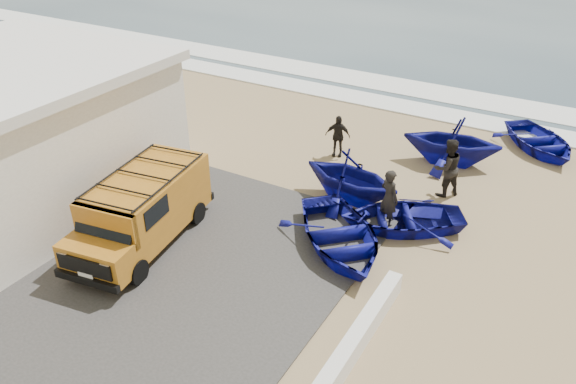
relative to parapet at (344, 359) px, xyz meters
The scene contains 14 objects.
ground 5.84m from the parapet, 149.04° to the left, with size 160.00×160.00×0.00m, color #9F865C.
slab 7.08m from the parapet, behind, with size 12.00×10.00×0.05m, color #423F3D.
surf_line 15.81m from the parapet, 108.43° to the left, with size 180.00×1.60×0.06m, color white.
surf_wash 18.20m from the parapet, 105.95° to the left, with size 180.00×2.20×0.04m, color white.
parapet is the anchor object (origin of this frame).
van 7.09m from the parapet, 168.00° to the left, with size 2.57×5.02×2.06m.
boat_near_left 4.40m from the parapet, 116.91° to the left, with size 2.91×4.07×0.84m, color navy.
boat_near_right 5.84m from the parapet, 98.42° to the left, with size 2.56×3.59×0.74m, color navy.
boat_mid_left 7.10m from the parapet, 113.79° to the left, with size 2.82×3.27×1.72m, color navy.
boat_far_left 10.70m from the parapet, 94.48° to the left, with size 2.93×3.39×1.79m, color navy.
boat_far_right 13.54m from the parapet, 82.46° to the left, with size 2.58×3.62×0.75m, color navy.
fisherman_front 5.91m from the parapet, 102.67° to the left, with size 0.67×0.44×1.83m, color black.
fisherman_middle 8.37m from the parapet, 92.35° to the left, with size 0.95×0.74×1.96m, color black.
fisherman_back 10.28m from the parapet, 116.72° to the left, with size 0.92×0.38×1.57m, color black.
Camera 1 is at (8.24, -10.91, 9.31)m, focal length 35.00 mm.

